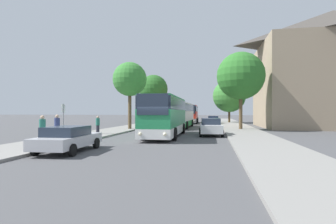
% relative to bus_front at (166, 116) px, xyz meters
% --- Properties ---
extents(ground_plane, '(300.00, 300.00, 0.00)m').
position_rel_bus_front_xyz_m(ground_plane, '(0.25, -4.38, -1.82)').
color(ground_plane, '#4C4C4F').
rests_on(ground_plane, ground).
extents(sidewalk_left, '(4.00, 120.00, 0.15)m').
position_rel_bus_front_xyz_m(sidewalk_left, '(-6.75, -4.38, -1.75)').
color(sidewalk_left, gray).
rests_on(sidewalk_left, ground_plane).
extents(sidewalk_right, '(4.00, 120.00, 0.15)m').
position_rel_bus_front_xyz_m(sidewalk_right, '(7.25, -4.38, -1.75)').
color(sidewalk_right, gray).
rests_on(sidewalk_right, ground_plane).
extents(building_right_background, '(18.81, 14.37, 15.90)m').
position_rel_bus_front_xyz_m(building_right_background, '(20.14, 16.14, 6.13)').
color(building_right_background, gray).
rests_on(building_right_background, ground_plane).
extents(bus_front, '(2.83, 10.93, 3.41)m').
position_rel_bus_front_xyz_m(bus_front, '(0.00, 0.00, 0.00)').
color(bus_front, silver).
rests_on(bus_front, ground_plane).
extents(bus_middle, '(3.02, 10.84, 3.31)m').
position_rel_bus_front_xyz_m(bus_middle, '(-0.31, 12.76, -0.05)').
color(bus_middle, '#238942').
rests_on(bus_middle, ground_plane).
extents(bus_rear, '(2.92, 10.57, 3.30)m').
position_rel_bus_front_xyz_m(bus_rear, '(-0.06, 26.39, -0.06)').
color(bus_rear, gray).
rests_on(bus_rear, ground_plane).
extents(parked_car_left_curb, '(2.26, 4.62, 1.38)m').
position_rel_bus_front_xyz_m(parked_car_left_curb, '(-3.64, -9.53, -1.09)').
color(parked_car_left_curb, '#B7B7BC').
rests_on(parked_car_left_curb, ground_plane).
extents(parked_car_right_near, '(2.25, 4.31, 1.58)m').
position_rel_bus_front_xyz_m(parked_car_right_near, '(3.87, 1.41, -1.01)').
color(parked_car_right_near, silver).
rests_on(parked_car_right_near, ground_plane).
extents(parked_car_right_far, '(2.26, 4.19, 1.43)m').
position_rel_bus_front_xyz_m(parked_car_right_far, '(4.14, 23.81, -1.07)').
color(parked_car_right_far, '#233D9E').
rests_on(parked_car_right_far, ground_plane).
extents(bus_stop_sign, '(0.08, 0.45, 2.61)m').
position_rel_bus_front_xyz_m(bus_stop_sign, '(-6.74, -4.95, -0.06)').
color(bus_stop_sign, gray).
rests_on(bus_stop_sign, sidewalk_left).
extents(pedestrian_waiting_near, '(0.36, 0.36, 1.82)m').
position_rel_bus_front_xyz_m(pedestrian_waiting_near, '(-6.48, -6.12, -0.75)').
color(pedestrian_waiting_near, '#23232D').
rests_on(pedestrian_waiting_near, sidewalk_left).
extents(pedestrian_waiting_far, '(0.36, 0.36, 1.80)m').
position_rel_bus_front_xyz_m(pedestrian_waiting_far, '(-5.99, -8.38, -0.76)').
color(pedestrian_waiting_far, '#23232D').
rests_on(pedestrian_waiting_far, sidewalk_left).
extents(pedestrian_walking_back, '(0.36, 0.36, 1.63)m').
position_rel_bus_front_xyz_m(pedestrian_walking_back, '(-6.29, -0.10, -0.85)').
color(pedestrian_walking_back, '#23232D').
rests_on(pedestrian_walking_back, sidewalk_left).
extents(tree_left_near, '(5.31, 5.31, 8.91)m').
position_rel_bus_front_xyz_m(tree_left_near, '(-6.90, 25.28, 4.56)').
color(tree_left_near, brown).
rests_on(tree_left_near, sidewalk_left).
extents(tree_left_far, '(4.02, 4.02, 7.88)m').
position_rel_bus_front_xyz_m(tree_left_far, '(-5.64, 7.21, 4.16)').
color(tree_left_far, brown).
rests_on(tree_left_far, sidewalk_left).
extents(tree_right_near, '(6.20, 6.20, 8.12)m').
position_rel_bus_front_xyz_m(tree_right_near, '(7.13, 28.70, 3.34)').
color(tree_right_near, '#513D23').
rests_on(tree_right_near, sidewalk_right).
extents(tree_right_mid, '(5.53, 5.53, 8.96)m').
position_rel_bus_front_xyz_m(tree_right_mid, '(7.27, 8.97, 4.51)').
color(tree_right_mid, brown).
rests_on(tree_right_mid, sidewalk_right).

